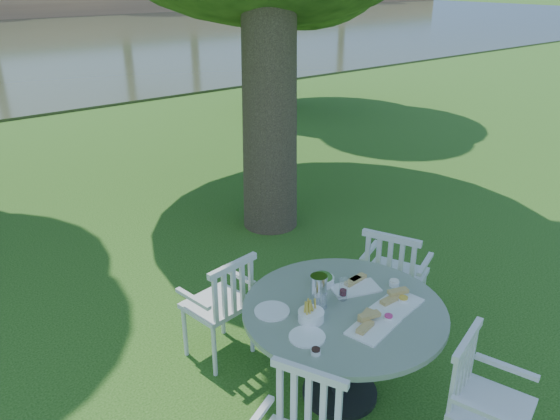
{
  "coord_description": "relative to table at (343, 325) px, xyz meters",
  "views": [
    {
      "loc": [
        -2.89,
        -3.54,
        2.92
      ],
      "look_at": [
        0.0,
        0.2,
        0.85
      ],
      "focal_mm": 35.0,
      "sensor_mm": 36.0,
      "label": 1
    }
  ],
  "objects": [
    {
      "name": "table",
      "position": [
        0.0,
        0.0,
        0.0
      ],
      "size": [
        1.43,
        1.43,
        0.77
      ],
      "color": "black",
      "rests_on": "ground"
    },
    {
      "name": "tableware",
      "position": [
        -0.05,
        0.05,
        0.19
      ],
      "size": [
        1.09,
        0.85,
        0.24
      ],
      "color": "white",
      "rests_on": "table"
    },
    {
      "name": "chair_nw",
      "position": [
        -0.44,
        0.88,
        -0.08
      ],
      "size": [
        0.53,
        0.51,
        0.93
      ],
      "rotation": [
        0.0,
        0.0,
        -2.98
      ],
      "color": "silver",
      "rests_on": "ground"
    },
    {
      "name": "ground",
      "position": [
        0.58,
        1.28,
        -0.63
      ],
      "size": [
        140.0,
        140.0,
        0.0
      ],
      "primitive_type": "plane",
      "color": "#173F0D",
      "rests_on": "ground"
    },
    {
      "name": "chair_ne",
      "position": [
        0.91,
        0.34,
        -0.06
      ],
      "size": [
        0.62,
        0.63,
        0.97
      ],
      "rotation": [
        0.0,
        0.0,
        -4.3
      ],
      "color": "silver",
      "rests_on": "ground"
    },
    {
      "name": "chair_se",
      "position": [
        0.23,
        -0.95,
        -0.08
      ],
      "size": [
        0.58,
        0.56,
        0.93
      ],
      "rotation": [
        0.0,
        0.0,
        0.3
      ],
      "color": "silver",
      "rests_on": "ground"
    }
  ]
}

